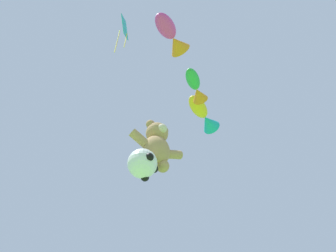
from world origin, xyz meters
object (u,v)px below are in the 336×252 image
(soccer_ball_kite, at_px, (143,164))
(diamond_kite, at_px, (124,29))
(fish_kite_goldfin, at_px, (203,115))
(teddy_bear_kite, at_px, (157,145))
(fish_kite_emerald, at_px, (196,87))
(fish_kite_magenta, at_px, (171,35))

(soccer_ball_kite, relative_size, diamond_kite, 0.38)
(soccer_ball_kite, relative_size, fish_kite_goldfin, 0.46)
(teddy_bear_kite, bearing_deg, soccer_ball_kite, -172.87)
(teddy_bear_kite, relative_size, diamond_kite, 0.79)
(fish_kite_emerald, bearing_deg, soccer_ball_kite, 144.01)
(soccer_ball_kite, bearing_deg, teddy_bear_kite, 7.13)
(fish_kite_magenta, bearing_deg, diamond_kite, 142.87)
(teddy_bear_kite, bearing_deg, diamond_kite, -151.58)
(fish_kite_emerald, distance_m, fish_kite_magenta, 2.59)
(soccer_ball_kite, bearing_deg, fish_kite_goldfin, 5.27)
(soccer_ball_kite, distance_m, fish_kite_magenta, 5.33)
(soccer_ball_kite, height_order, fish_kite_magenta, fish_kite_magenta)
(teddy_bear_kite, bearing_deg, fish_kite_magenta, -112.61)
(teddy_bear_kite, height_order, fish_kite_emerald, fish_kite_emerald)
(soccer_ball_kite, relative_size, fish_kite_emerald, 0.64)
(fish_kite_goldfin, bearing_deg, fish_kite_magenta, -143.69)
(teddy_bear_kite, bearing_deg, fish_kite_goldfin, 4.90)
(teddy_bear_kite, distance_m, fish_kite_goldfin, 4.91)
(fish_kite_goldfin, xyz_separation_m, diamond_kite, (-5.47, -1.68, 0.15))
(fish_kite_goldfin, xyz_separation_m, fish_kite_magenta, (-3.90, -2.87, -0.67))
(fish_kite_goldfin, relative_size, fish_kite_magenta, 1.25)
(fish_kite_goldfin, relative_size, fish_kite_emerald, 1.38)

